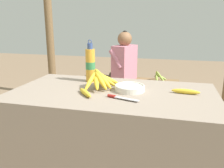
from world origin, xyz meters
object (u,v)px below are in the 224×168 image
(banana_bunch_ripe, at_px, (101,78))
(wooden_bench, at_px, (129,85))
(serving_bowl, at_px, (130,88))
(banana_bunch_green, at_px, (159,76))
(loose_banana_side, at_px, (186,91))
(knife, at_px, (118,97))
(loose_banana_front, at_px, (85,93))
(support_post_near, at_px, (48,13))
(water_bottle, at_px, (90,65))
(seated_vendor, at_px, (121,65))

(banana_bunch_ripe, distance_m, wooden_bench, 1.47)
(serving_bowl, bearing_deg, banana_bunch_green, 85.02)
(loose_banana_side, distance_m, knife, 0.48)
(loose_banana_front, height_order, wooden_bench, loose_banana_front)
(knife, relative_size, banana_bunch_green, 0.73)
(knife, bearing_deg, loose_banana_front, -169.41)
(loose_banana_side, distance_m, support_post_near, 2.65)
(water_bottle, relative_size, loose_banana_front, 1.91)
(wooden_bench, relative_size, banana_bunch_green, 4.41)
(seated_vendor, bearing_deg, serving_bowl, 124.03)
(wooden_bench, bearing_deg, support_post_near, 167.65)
(water_bottle, bearing_deg, serving_bowl, -28.13)
(loose_banana_front, xyz_separation_m, seated_vendor, (-0.09, 1.60, -0.10))
(serving_bowl, height_order, seated_vendor, seated_vendor)
(loose_banana_front, bearing_deg, wooden_bench, 89.64)
(loose_banana_front, height_order, support_post_near, support_post_near)
(serving_bowl, bearing_deg, seated_vendor, 104.44)
(banana_bunch_ripe, relative_size, serving_bowl, 1.61)
(knife, distance_m, seated_vendor, 1.66)
(loose_banana_side, bearing_deg, loose_banana_front, -163.53)
(knife, bearing_deg, serving_bowl, 94.58)
(serving_bowl, distance_m, loose_banana_front, 0.32)
(water_bottle, xyz_separation_m, wooden_bench, (0.10, 1.25, -0.49))
(banana_bunch_ripe, relative_size, water_bottle, 1.02)
(water_bottle, distance_m, knife, 0.52)
(banana_bunch_ripe, height_order, support_post_near, support_post_near)
(knife, bearing_deg, seated_vendor, 117.63)
(seated_vendor, height_order, banana_bunch_green, seated_vendor)
(loose_banana_side, xyz_separation_m, banana_bunch_green, (-0.26, 1.42, -0.23))
(knife, relative_size, seated_vendor, 0.21)
(loose_banana_front, xyz_separation_m, knife, (0.24, -0.02, -0.01))
(loose_banana_front, xyz_separation_m, wooden_bench, (0.01, 1.62, -0.37))
(seated_vendor, bearing_deg, support_post_near, 5.47)
(water_bottle, height_order, wooden_bench, water_bottle)
(loose_banana_front, bearing_deg, loose_banana_side, 16.47)
(knife, distance_m, wooden_bench, 1.69)
(knife, xyz_separation_m, banana_bunch_green, (0.17, 1.64, -0.22))
(seated_vendor, bearing_deg, wooden_bench, -151.48)
(loose_banana_side, distance_m, banana_bunch_green, 1.46)
(loose_banana_side, distance_m, wooden_bench, 1.61)
(water_bottle, height_order, loose_banana_side, water_bottle)
(serving_bowl, height_order, wooden_bench, serving_bowl)
(banana_bunch_ripe, xyz_separation_m, wooden_bench, (-0.04, 1.41, -0.42))
(serving_bowl, bearing_deg, loose_banana_front, -148.34)
(serving_bowl, relative_size, loose_banana_side, 1.11)
(banana_bunch_ripe, relative_size, seated_vendor, 0.33)
(loose_banana_front, relative_size, knife, 0.82)
(banana_bunch_ripe, xyz_separation_m, serving_bowl, (0.23, -0.04, -0.05))
(loose_banana_side, xyz_separation_m, knife, (-0.42, -0.22, -0.01))
(loose_banana_front, relative_size, support_post_near, 0.07)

